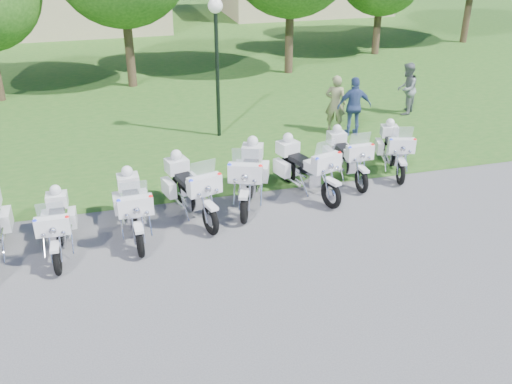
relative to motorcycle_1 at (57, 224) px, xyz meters
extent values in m
plane|color=#525256|center=(4.58, -1.46, -0.62)|extent=(100.00, 100.00, 0.00)
cube|color=#285F1E|center=(4.58, 25.54, -0.62)|extent=(100.00, 48.00, 0.01)
cube|color=white|center=(-1.08, 0.67, -0.07)|extent=(0.21, 0.57, 0.39)
torus|color=black|center=(-0.01, -0.92, -0.31)|extent=(0.13, 0.63, 0.63)
torus|color=black|center=(0.01, 0.66, -0.31)|extent=(0.13, 0.63, 0.63)
cube|color=white|center=(-0.01, -0.94, 0.01)|extent=(0.17, 0.41, 0.07)
cube|color=white|center=(-0.01, -0.71, 0.36)|extent=(0.67, 0.23, 0.37)
cube|color=silver|center=(-0.01, -0.65, 0.68)|extent=(0.52, 0.12, 0.35)
sphere|color=red|center=(0.29, -0.77, 0.54)|extent=(0.08, 0.08, 0.08)
sphere|color=#1426E5|center=(-0.31, -0.76, 0.54)|extent=(0.08, 0.08, 0.08)
cube|color=silver|center=(0.00, -0.11, -0.20)|extent=(0.32, 0.53, 0.32)
cube|color=white|center=(0.00, -0.34, 0.12)|extent=(0.30, 0.49, 0.21)
cube|color=black|center=(0.00, 0.17, 0.11)|extent=(0.32, 0.58, 0.11)
cube|color=white|center=(0.29, 0.52, -0.16)|extent=(0.17, 0.49, 0.34)
cube|color=white|center=(-0.27, 0.53, -0.16)|extent=(0.17, 0.49, 0.34)
cube|color=white|center=(0.01, 0.69, 0.24)|extent=(0.45, 0.38, 0.30)
sphere|color=white|center=(0.01, 0.69, 0.48)|extent=(0.24, 0.24, 0.24)
torus|color=black|center=(1.64, -0.70, -0.29)|extent=(0.16, 0.69, 0.68)
torus|color=black|center=(1.58, 1.03, -0.29)|extent=(0.16, 0.69, 0.68)
cube|color=white|center=(1.64, -0.72, 0.07)|extent=(0.20, 0.45, 0.07)
cube|color=white|center=(1.63, -0.46, 0.45)|extent=(0.74, 0.27, 0.41)
cube|color=silver|center=(1.63, -0.40, 0.80)|extent=(0.57, 0.14, 0.38)
sphere|color=red|center=(1.96, -0.51, 0.64)|extent=(0.09, 0.09, 0.09)
sphere|color=#1426E5|center=(1.31, -0.53, 0.64)|extent=(0.09, 0.09, 0.09)
cube|color=silver|center=(1.61, 0.19, -0.16)|extent=(0.37, 0.58, 0.35)
cube|color=white|center=(1.62, -0.06, 0.19)|extent=(0.34, 0.54, 0.22)
cube|color=black|center=(1.60, 0.49, 0.17)|extent=(0.37, 0.64, 0.12)
cube|color=white|center=(1.89, 0.89, -0.11)|extent=(0.20, 0.54, 0.37)
cube|color=white|center=(1.28, 0.87, -0.11)|extent=(0.20, 0.54, 0.37)
cube|color=white|center=(1.58, 1.06, 0.31)|extent=(0.50, 0.42, 0.33)
sphere|color=white|center=(1.58, 1.06, 0.58)|extent=(0.26, 0.26, 0.26)
torus|color=black|center=(3.25, -0.18, -0.27)|extent=(0.31, 0.72, 0.71)
torus|color=black|center=(2.79, 1.56, -0.27)|extent=(0.31, 0.72, 0.71)
cube|color=white|center=(3.25, -0.20, 0.10)|extent=(0.30, 0.50, 0.07)
cube|color=white|center=(3.18, 0.05, 0.49)|extent=(0.80, 0.44, 0.42)
cube|color=silver|center=(3.17, 0.11, 0.86)|extent=(0.61, 0.27, 0.40)
sphere|color=red|center=(3.53, 0.08, 0.69)|extent=(0.10, 0.10, 0.10)
sphere|color=#1426E5|center=(2.87, -0.09, 0.69)|extent=(0.10, 0.10, 0.10)
cube|color=silver|center=(3.01, 0.71, -0.14)|extent=(0.50, 0.67, 0.36)
cube|color=white|center=(3.08, 0.46, 0.23)|extent=(0.47, 0.62, 0.23)
cube|color=black|center=(2.93, 1.02, 0.21)|extent=(0.51, 0.73, 0.13)
cube|color=white|center=(3.14, 1.49, -0.09)|extent=(0.32, 0.58, 0.38)
cube|color=white|center=(2.53, 1.33, -0.09)|extent=(0.32, 0.58, 0.38)
cube|color=white|center=(2.79, 1.59, 0.35)|extent=(0.60, 0.54, 0.34)
sphere|color=white|center=(2.79, 1.59, 0.63)|extent=(0.28, 0.28, 0.28)
torus|color=black|center=(4.11, 0.12, -0.26)|extent=(0.39, 0.74, 0.74)
torus|color=black|center=(4.77, 1.86, -0.26)|extent=(0.39, 0.74, 0.74)
cube|color=white|center=(4.10, 0.10, 0.12)|extent=(0.36, 0.52, 0.08)
cube|color=white|center=(4.20, 0.35, 0.53)|extent=(0.83, 0.53, 0.44)
cube|color=silver|center=(4.22, 0.41, 0.91)|extent=(0.62, 0.34, 0.41)
sphere|color=red|center=(4.50, 0.17, 0.74)|extent=(0.10, 0.10, 0.10)
sphere|color=#1426E5|center=(3.84, 0.42, 0.74)|extent=(0.10, 0.10, 0.10)
cube|color=silver|center=(4.44, 1.01, -0.13)|extent=(0.57, 0.71, 0.37)
cube|color=white|center=(4.35, 0.76, 0.26)|extent=(0.53, 0.66, 0.24)
cube|color=black|center=(4.56, 1.32, 0.23)|extent=(0.59, 0.77, 0.13)
cube|color=white|center=(5.02, 1.59, -0.07)|extent=(0.39, 0.60, 0.40)
cube|color=white|center=(4.40, 1.82, -0.07)|extent=(0.39, 0.60, 0.40)
cube|color=white|center=(4.78, 1.89, 0.39)|extent=(0.65, 0.60, 0.35)
sphere|color=white|center=(4.78, 1.89, 0.67)|extent=(0.29, 0.29, 0.29)
torus|color=black|center=(6.32, 0.27, -0.27)|extent=(0.34, 0.71, 0.71)
torus|color=black|center=(5.78, 1.98, -0.27)|extent=(0.34, 0.71, 0.71)
cube|color=white|center=(6.33, 0.25, 0.09)|extent=(0.32, 0.50, 0.07)
cube|color=white|center=(6.25, 0.50, 0.48)|extent=(0.80, 0.47, 0.42)
cube|color=silver|center=(6.23, 0.56, 0.85)|extent=(0.60, 0.30, 0.40)
sphere|color=red|center=(6.59, 0.54, 0.69)|extent=(0.09, 0.09, 0.09)
sphere|color=#1426E5|center=(5.94, 0.34, 0.69)|extent=(0.09, 0.09, 0.09)
cube|color=silver|center=(6.04, 1.14, -0.15)|extent=(0.52, 0.67, 0.36)
cube|color=white|center=(6.12, 0.90, 0.22)|extent=(0.49, 0.62, 0.23)
cube|color=black|center=(5.94, 1.44, 0.20)|extent=(0.54, 0.73, 0.13)
cube|color=white|center=(6.13, 1.92, -0.10)|extent=(0.35, 0.58, 0.38)
cube|color=white|center=(5.52, 1.73, -0.10)|extent=(0.35, 0.58, 0.38)
cube|color=white|center=(5.77, 2.01, 0.35)|extent=(0.61, 0.56, 0.34)
sphere|color=white|center=(5.77, 2.01, 0.62)|extent=(0.27, 0.27, 0.27)
torus|color=black|center=(7.40, 0.86, -0.30)|extent=(0.14, 0.65, 0.65)
torus|color=black|center=(7.37, 2.51, -0.30)|extent=(0.14, 0.65, 0.65)
cube|color=white|center=(7.40, 0.84, 0.04)|extent=(0.18, 0.43, 0.07)
cube|color=white|center=(7.40, 1.08, 0.40)|extent=(0.70, 0.24, 0.39)
cube|color=silver|center=(7.40, 1.14, 0.74)|extent=(0.55, 0.13, 0.37)
sphere|color=red|center=(7.71, 1.03, 0.58)|extent=(0.09, 0.09, 0.09)
sphere|color=#1426E5|center=(7.09, 1.02, 0.58)|extent=(0.09, 0.09, 0.09)
cube|color=silver|center=(7.39, 1.71, -0.18)|extent=(0.34, 0.55, 0.33)
cube|color=white|center=(7.39, 1.47, 0.16)|extent=(0.32, 0.51, 0.21)
cube|color=black|center=(7.38, 2.00, 0.14)|extent=(0.34, 0.61, 0.12)
cube|color=white|center=(7.67, 2.37, -0.14)|extent=(0.18, 0.51, 0.35)
cube|color=white|center=(7.08, 2.36, -0.14)|extent=(0.18, 0.51, 0.35)
cube|color=white|center=(7.37, 2.54, 0.27)|extent=(0.47, 0.40, 0.31)
sphere|color=white|center=(7.37, 2.54, 0.52)|extent=(0.25, 0.25, 0.25)
torus|color=black|center=(8.61, 1.04, -0.31)|extent=(0.29, 0.65, 0.64)
torus|color=black|center=(9.03, 2.62, -0.31)|extent=(0.29, 0.65, 0.64)
cube|color=white|center=(8.60, 1.02, 0.03)|extent=(0.28, 0.45, 0.07)
cube|color=white|center=(8.67, 1.25, 0.39)|extent=(0.73, 0.40, 0.38)
cube|color=silver|center=(8.68, 1.31, 0.72)|extent=(0.55, 0.25, 0.36)
sphere|color=red|center=(8.95, 1.12, 0.57)|extent=(0.09, 0.09, 0.09)
sphere|color=#1426E5|center=(8.35, 1.28, 0.57)|extent=(0.09, 0.09, 0.09)
cube|color=silver|center=(8.83, 1.85, -0.19)|extent=(0.45, 0.60, 0.33)
cube|color=white|center=(8.77, 1.62, 0.15)|extent=(0.43, 0.56, 0.21)
cube|color=black|center=(8.90, 2.12, 0.13)|extent=(0.47, 0.66, 0.12)
cube|color=white|center=(9.27, 2.40, -0.14)|extent=(0.30, 0.53, 0.35)
cube|color=white|center=(8.72, 2.55, -0.14)|extent=(0.30, 0.53, 0.35)
cube|color=white|center=(9.04, 2.64, 0.26)|extent=(0.54, 0.49, 0.31)
sphere|color=white|center=(9.04, 2.64, 0.51)|extent=(0.25, 0.25, 0.25)
cylinder|color=black|center=(4.72, 5.86, 1.33)|extent=(0.12, 0.12, 3.89)
sphere|color=white|center=(4.72, 5.86, 3.43)|extent=(0.44, 0.44, 0.44)
cylinder|color=#38281C|center=(2.48, 12.46, 1.22)|extent=(0.36, 0.36, 3.69)
cylinder|color=#38281C|center=(9.38, 12.82, 1.24)|extent=(0.36, 0.36, 3.72)
cylinder|color=#38281C|center=(14.77, 15.19, 0.84)|extent=(0.36, 0.36, 2.92)
cylinder|color=#38281C|center=(20.69, 16.45, 1.63)|extent=(0.36, 0.36, 4.50)
imported|color=#898B5E|center=(8.47, 5.31, 0.30)|extent=(0.81, 0.71, 1.85)
imported|color=slate|center=(11.56, 6.26, 0.29)|extent=(1.11, 1.12, 1.82)
imported|color=#39508A|center=(8.91, 4.80, 0.32)|extent=(1.16, 0.60, 1.89)
camera|label=1|loc=(1.29, -11.18, 5.96)|focal=40.00mm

